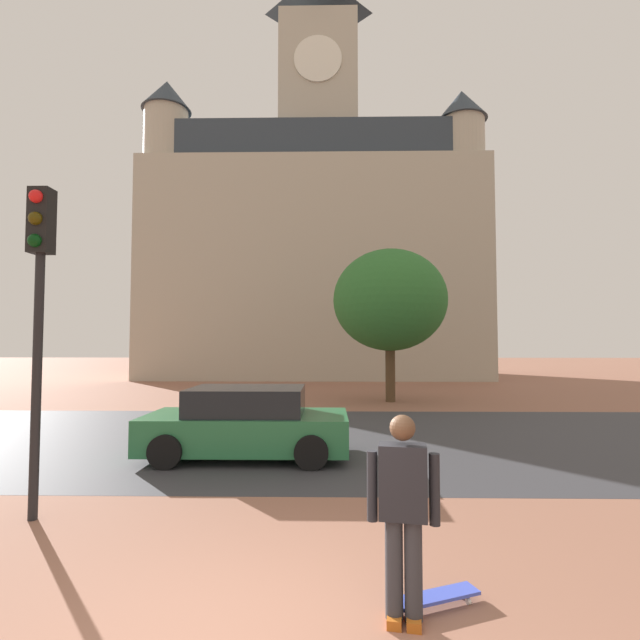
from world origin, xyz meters
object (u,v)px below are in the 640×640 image
car_green (247,423)px  traffic_light_pole (39,285)px  person_skater (403,506)px  skateboard (437,596)px

car_green → traffic_light_pole: size_ratio=0.92×
person_skater → skateboard: bearing=36.5°
person_skater → car_green: 6.06m
person_skater → traffic_light_pole: (-4.56, 2.16, 2.16)m
car_green → traffic_light_pole: 4.78m
skateboard → car_green: car_green is taller
skateboard → traffic_light_pole: (-4.89, 1.91, 3.04)m
car_green → traffic_light_pole: (-2.25, -3.44, 2.44)m
person_skater → skateboard: (0.33, 0.25, -0.88)m
traffic_light_pole → person_skater: bearing=-25.3°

